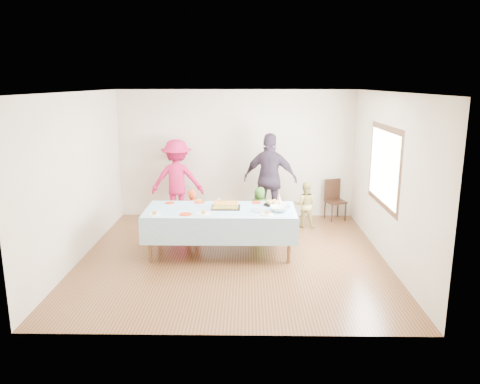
% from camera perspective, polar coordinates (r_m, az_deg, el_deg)
% --- Properties ---
extents(ground, '(5.00, 5.00, 0.00)m').
position_cam_1_polar(ground, '(7.90, -0.88, -7.86)').
color(ground, '#4B2915').
rests_on(ground, ground).
extents(room_walls, '(5.04, 5.04, 2.72)m').
position_cam_1_polar(room_walls, '(7.45, -0.51, 4.95)').
color(room_walls, beige).
rests_on(room_walls, ground).
extents(party_table, '(2.50, 1.10, 0.78)m').
position_cam_1_polar(party_table, '(7.83, -2.39, -2.48)').
color(party_table, brown).
rests_on(party_table, ground).
extents(birthday_cake, '(0.48, 0.37, 0.08)m').
position_cam_1_polar(birthday_cake, '(7.88, -1.74, -1.66)').
color(birthday_cake, black).
rests_on(birthday_cake, party_table).
extents(rolls_tray, '(0.30, 0.30, 0.09)m').
position_cam_1_polar(rolls_tray, '(8.07, 3.94, -1.35)').
color(rolls_tray, black).
rests_on(rolls_tray, party_table).
extents(punch_bowl, '(0.34, 0.34, 0.08)m').
position_cam_1_polar(punch_bowl, '(7.71, 4.90, -2.04)').
color(punch_bowl, silver).
rests_on(punch_bowl, party_table).
extents(party_hat, '(0.10, 0.10, 0.17)m').
position_cam_1_polar(party_hat, '(8.25, 4.78, -0.71)').
color(party_hat, white).
rests_on(party_hat, party_table).
extents(fork_pile, '(0.24, 0.18, 0.07)m').
position_cam_1_polar(fork_pile, '(7.65, 2.01, -2.17)').
color(fork_pile, white).
rests_on(fork_pile, party_table).
extents(plate_red_far_a, '(0.16, 0.16, 0.01)m').
position_cam_1_polar(plate_red_far_a, '(8.27, -8.57, -1.33)').
color(plate_red_far_a, red).
rests_on(plate_red_far_a, party_table).
extents(plate_red_far_b, '(0.19, 0.19, 0.01)m').
position_cam_1_polar(plate_red_far_b, '(8.26, -4.95, -1.24)').
color(plate_red_far_b, red).
rests_on(plate_red_far_b, party_table).
extents(plate_red_far_c, '(0.17, 0.17, 0.01)m').
position_cam_1_polar(plate_red_far_c, '(8.25, -2.53, -1.23)').
color(plate_red_far_c, red).
rests_on(plate_red_far_c, party_table).
extents(plate_red_far_d, '(0.17, 0.17, 0.01)m').
position_cam_1_polar(plate_red_far_d, '(8.22, 2.02, -1.28)').
color(plate_red_far_d, red).
rests_on(plate_red_far_d, party_table).
extents(plate_red_near, '(0.20, 0.20, 0.01)m').
position_cam_1_polar(plate_red_near, '(7.54, -6.66, -2.71)').
color(plate_red_near, red).
rests_on(plate_red_near, party_table).
extents(plate_white_left, '(0.20, 0.20, 0.01)m').
position_cam_1_polar(plate_white_left, '(7.60, -10.38, -2.70)').
color(plate_white_left, white).
rests_on(plate_white_left, party_table).
extents(plate_white_mid, '(0.23, 0.23, 0.01)m').
position_cam_1_polar(plate_white_mid, '(7.54, -4.50, -2.66)').
color(plate_white_mid, white).
rests_on(plate_white_mid, party_table).
extents(plate_white_right, '(0.21, 0.21, 0.01)m').
position_cam_1_polar(plate_white_right, '(7.52, 3.27, -2.69)').
color(plate_white_right, white).
rests_on(plate_white_right, party_table).
extents(dining_chair, '(0.46, 0.46, 0.85)m').
position_cam_1_polar(dining_chair, '(10.10, 11.39, -0.62)').
color(dining_chair, black).
rests_on(dining_chair, ground).
extents(toddler_left, '(0.37, 0.27, 0.94)m').
position_cam_1_polar(toddler_left, '(8.66, -5.87, -2.73)').
color(toddler_left, '#DE461B').
rests_on(toddler_left, ground).
extents(toddler_mid, '(0.49, 0.40, 0.87)m').
position_cam_1_polar(toddler_mid, '(9.13, 2.38, -2.07)').
color(toddler_mid, '#346521').
rests_on(toddler_mid, ground).
extents(toddler_right, '(0.50, 0.42, 0.92)m').
position_cam_1_polar(toddler_right, '(9.43, 7.94, -1.54)').
color(toddler_right, tan).
rests_on(toddler_right, ground).
extents(adult_left, '(1.11, 0.65, 1.70)m').
position_cam_1_polar(adult_left, '(9.88, -7.67, 1.47)').
color(adult_left, '#C41850').
rests_on(adult_left, ground).
extents(adult_right, '(1.17, 0.72, 1.87)m').
position_cam_1_polar(adult_right, '(9.46, 3.70, 1.56)').
color(adult_right, '#362B3C').
rests_on(adult_right, ground).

